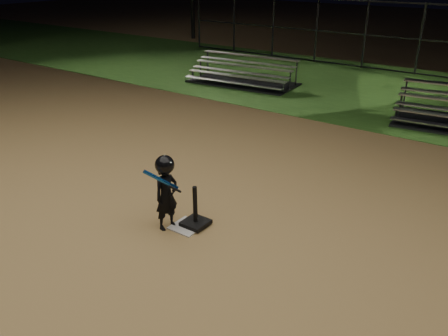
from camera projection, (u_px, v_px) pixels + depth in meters
ground at (187, 227)px, 7.22m from camera, size 80.00×80.00×0.00m
grass_strip at (388, 92)px, 14.65m from camera, size 60.00×8.00×0.01m
home_plate at (187, 227)px, 7.22m from camera, size 0.45×0.45×0.02m
batting_tee at (196, 218)px, 7.21m from camera, size 0.38×0.38×0.66m
child_batter at (166, 190)px, 6.96m from camera, size 0.45×0.58×1.21m
bleacher_left at (242, 78)px, 15.55m from camera, size 3.70×2.03×0.87m
backstop_fence at (420, 40)px, 16.36m from camera, size 20.08×0.08×2.50m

